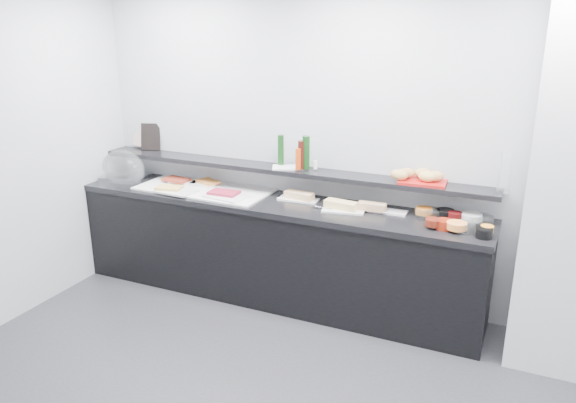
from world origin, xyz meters
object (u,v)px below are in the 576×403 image
at_px(sandwich_plate_mid, 343,211).
at_px(bread_tray, 423,182).
at_px(cloche_base, 126,177).
at_px(condiment_tray, 288,167).
at_px(framed_print, 151,137).
at_px(carafe, 505,173).

xyz_separation_m(sandwich_plate_mid, bread_tray, (0.57, 0.22, 0.25)).
height_order(sandwich_plate_mid, bread_tray, bread_tray).
xyz_separation_m(cloche_base, sandwich_plate_mid, (2.23, -0.06, -0.01)).
relative_size(cloche_base, condiment_tray, 1.64).
height_order(framed_print, condiment_tray, framed_print).
distance_m(sandwich_plate_mid, condiment_tray, 0.66).
bearing_deg(condiment_tray, carafe, -23.66).
xyz_separation_m(condiment_tray, carafe, (1.73, 0.01, 0.14)).
bearing_deg(framed_print, carafe, -18.71).
xyz_separation_m(cloche_base, carafe, (3.39, 0.15, 0.38)).
relative_size(cloche_base, carafe, 1.44).
relative_size(cloche_base, sandwich_plate_mid, 1.29).
distance_m(cloche_base, framed_print, 0.45).
relative_size(framed_print, bread_tray, 0.73).
height_order(cloche_base, bread_tray, bread_tray).
height_order(condiment_tray, bread_tray, bread_tray).
xyz_separation_m(framed_print, condiment_tray, (1.50, -0.09, -0.12)).
relative_size(condiment_tray, carafe, 0.88).
xyz_separation_m(cloche_base, condiment_tray, (1.66, 0.14, 0.24)).
relative_size(sandwich_plate_mid, carafe, 1.12).
distance_m(cloche_base, carafe, 3.42).
xyz_separation_m(framed_print, carafe, (3.24, -0.08, 0.02)).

